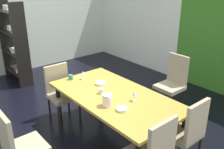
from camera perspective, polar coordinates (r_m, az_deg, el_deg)
The scene contains 16 objects.
ground_plane at distance 4.57m, azimuth -5.20°, elevation -9.79°, with size 6.30×5.59×0.02m, color black.
back_panel_interior at distance 7.02m, azimuth 5.32°, elevation 12.91°, with size 2.97×0.10×2.58m, color silver.
left_interior_panel at distance 6.78m, azimuth -21.10°, elevation 11.24°, with size 0.10×5.59×2.58m, color silver.
dining_table at distance 3.68m, azimuth 0.57°, elevation -5.67°, with size 2.05×1.07×0.76m.
chair_head_near at distance 3.19m, azimuth -20.59°, elevation -14.80°, with size 0.44×0.44×1.01m.
chair_left_near at distance 4.35m, azimuth -11.62°, elevation -3.53°, with size 0.45×0.44×0.98m.
chair_right_far at distance 3.37m, azimuth 16.72°, elevation -12.08°, with size 0.44×0.44×1.00m.
chair_head_far at distance 4.70m, azimuth 13.75°, elevation -1.39°, with size 0.44×0.45×1.05m.
display_shelf at distance 6.19m, azimuth -21.57°, elevation 6.92°, with size 1.00×0.31×1.87m.
wine_glass_rear at distance 3.44m, azimuth 5.14°, elevation -4.32°, with size 0.06×0.06×0.16m.
wine_glass_west at distance 4.15m, azimuth -6.67°, elevation 0.27°, with size 0.06×0.06×0.15m.
serving_bowl_right at distance 3.25m, azimuth 2.28°, elevation -7.89°, with size 0.16×0.16×0.04m, color white.
serving_bowl_front at distance 3.97m, azimuth -2.60°, elevation -2.00°, with size 0.17×0.17×0.04m, color white.
cup_left at distance 4.19m, azimuth -9.44°, elevation -0.62°, with size 0.07×0.07×0.08m, color #317A6F.
cup_center at distance 3.67m, azimuth -2.52°, elevation -3.80°, with size 0.08×0.08×0.07m, color silver.
pitcher_near_shelf at distance 3.32m, azimuth -1.16°, elevation -5.85°, with size 0.15×0.13×0.17m.
Camera 1 is at (3.23, -2.16, 2.40)m, focal length 40.00 mm.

